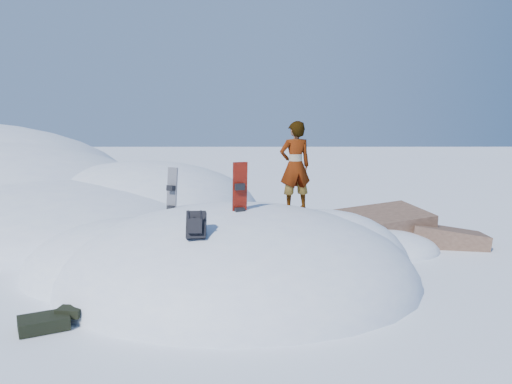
{
  "coord_description": "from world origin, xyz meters",
  "views": [
    {
      "loc": [
        0.33,
        -9.41,
        3.02
      ],
      "look_at": [
        0.36,
        0.3,
        1.71
      ],
      "focal_mm": 35.0,
      "sensor_mm": 36.0,
      "label": 1
    }
  ],
  "objects_px": {
    "backpack": "(196,225)",
    "person": "(295,166)",
    "snowboard_red": "(240,201)",
    "snowboard_dark": "(171,200)"
  },
  "relations": [
    {
      "from": "backpack",
      "to": "person",
      "type": "bearing_deg",
      "value": 50.72
    },
    {
      "from": "snowboard_red",
      "to": "person",
      "type": "bearing_deg",
      "value": 23.77
    },
    {
      "from": "snowboard_red",
      "to": "snowboard_dark",
      "type": "bearing_deg",
      "value": 123.71
    },
    {
      "from": "snowboard_dark",
      "to": "person",
      "type": "height_order",
      "value": "person"
    },
    {
      "from": "backpack",
      "to": "person",
      "type": "xyz_separation_m",
      "value": [
        1.75,
        2.25,
        0.77
      ]
    },
    {
      "from": "backpack",
      "to": "person",
      "type": "distance_m",
      "value": 2.95
    },
    {
      "from": "snowboard_dark",
      "to": "snowboard_red",
      "type": "bearing_deg",
      "value": 1.62
    },
    {
      "from": "snowboard_red",
      "to": "backpack",
      "type": "distance_m",
      "value": 1.3
    },
    {
      "from": "snowboard_dark",
      "to": "person",
      "type": "relative_size",
      "value": 0.75
    },
    {
      "from": "snowboard_red",
      "to": "backpack",
      "type": "xyz_separation_m",
      "value": [
        -0.66,
        -1.1,
        -0.22
      ]
    }
  ]
}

